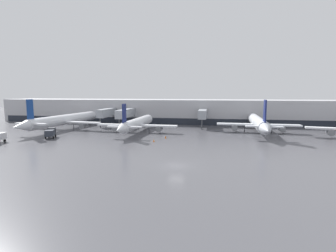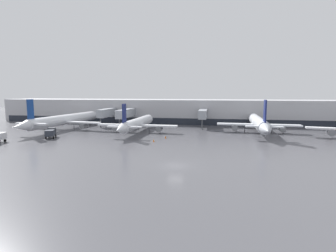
{
  "view_description": "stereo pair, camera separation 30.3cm",
  "coord_description": "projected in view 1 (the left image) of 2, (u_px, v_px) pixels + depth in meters",
  "views": [
    {
      "loc": [
        5.84,
        -41.05,
        11.81
      ],
      "look_at": [
        -6.07,
        26.54,
        3.0
      ],
      "focal_mm": 28.0,
      "sensor_mm": 36.0,
      "label": 1
    },
    {
      "loc": [
        6.14,
        -41.0,
        11.81
      ],
      "look_at": [
        -6.07,
        26.54,
        3.0
      ],
      "focal_mm": 28.0,
      "sensor_mm": 36.0,
      "label": 2
    }
  ],
  "objects": [
    {
      "name": "traffic_cone_0",
      "position": [
        154.0,
        140.0,
        63.08
      ],
      "size": [
        0.37,
        0.37,
        0.67
      ],
      "color": "orange",
      "rests_on": "ground_plane"
    },
    {
      "name": "parked_jet_2",
      "position": [
        64.0,
        120.0,
        83.8
      ],
      "size": [
        25.13,
        40.27,
        10.02
      ],
      "rotation": [
        0.0,
        0.0,
        1.48
      ],
      "color": "silver",
      "rests_on": "ground_plane"
    },
    {
      "name": "terminal_building",
      "position": [
        198.0,
        111.0,
        102.45
      ],
      "size": [
        160.0,
        31.0,
        9.0
      ],
      "color": "#B2B2B7",
      "rests_on": "ground_plane"
    },
    {
      "name": "ground_plane",
      "position": [
        176.0,
        165.0,
        42.61
      ],
      "size": [
        320.0,
        320.0,
        0.0
      ],
      "primitive_type": "plane",
      "color": "#4C4C51"
    },
    {
      "name": "parked_jet_1",
      "position": [
        258.0,
        123.0,
        76.99
      ],
      "size": [
        23.82,
        36.55,
        10.01
      ],
      "rotation": [
        0.0,
        0.0,
        1.54
      ],
      "color": "silver",
      "rests_on": "ground_plane"
    },
    {
      "name": "service_truck_0",
      "position": [
        51.0,
        132.0,
        68.39
      ],
      "size": [
        3.65,
        5.08,
        2.49
      ],
      "rotation": [
        0.0,
        0.0,
        1.97
      ],
      "color": "#2D333D",
      "rests_on": "ground_plane"
    },
    {
      "name": "traffic_cone_1",
      "position": [
        166.0,
        137.0,
        67.75
      ],
      "size": [
        0.37,
        0.37,
        0.71
      ],
      "color": "orange",
      "rests_on": "ground_plane"
    },
    {
      "name": "parked_jet_0",
      "position": [
        137.0,
        124.0,
        77.61
      ],
      "size": [
        24.17,
        32.13,
        8.95
      ],
      "rotation": [
        0.0,
        0.0,
        1.56
      ],
      "color": "silver",
      "rests_on": "ground_plane"
    }
  ]
}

